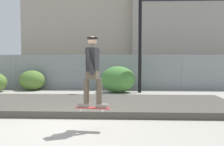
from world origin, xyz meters
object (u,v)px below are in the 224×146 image
skateboard (93,108)px  parked_car_near (45,71)px  parked_car_mid (152,71)px  shrub_center (32,80)px  shrub_right (118,79)px  skater (93,68)px

skateboard → parked_car_near: 12.31m
parked_car_near → parked_car_mid: (6.99, -0.28, 0.00)m
parked_car_near → shrub_center: 3.90m
parked_car_near → shrub_right: bearing=-42.7°
skateboard → skater: skater is taller
parked_car_near → parked_car_mid: 7.00m
skater → parked_car_mid: skater is taller
parked_car_near → shrub_right: size_ratio=2.67×
parked_car_mid → shrub_center: bearing=-151.3°
skateboard → parked_car_near: (-4.52, 11.44, 0.31)m
skater → parked_car_near: size_ratio=0.37×
skater → shrub_right: bearing=86.5°
parked_car_near → shrub_center: (0.46, -3.86, -0.32)m
skater → shrub_center: bearing=118.2°
shrub_center → parked_car_near: bearing=96.8°
skater → parked_car_mid: (2.47, 11.16, -0.63)m
skater → shrub_center: skater is taller
shrub_right → skater: bearing=-93.5°
shrub_center → shrub_right: (4.48, -0.70, 0.12)m
shrub_center → skater: bearing=-61.8°
skateboard → shrub_center: shrub_center is taller
parked_car_mid → skater: bearing=-102.5°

